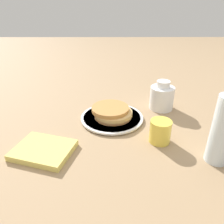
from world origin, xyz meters
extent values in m
plane|color=#9E7F5B|center=(0.00, 0.00, 0.00)|extent=(4.00, 4.00, 0.00)
cylinder|color=white|center=(0.02, 0.01, 0.01)|extent=(0.23, 0.23, 0.01)
cylinder|color=white|center=(0.02, 0.01, 0.01)|extent=(0.25, 0.25, 0.01)
cylinder|color=tan|center=(0.02, 0.01, 0.02)|extent=(0.15, 0.15, 0.01)
cylinder|color=#E0B46D|center=(0.01, 0.02, 0.03)|extent=(0.15, 0.15, 0.01)
cylinder|color=#BA8042|center=(0.03, 0.01, 0.05)|extent=(0.15, 0.15, 0.02)
cylinder|color=yellow|center=(-0.14, 0.17, 0.04)|extent=(0.07, 0.07, 0.08)
cylinder|color=white|center=(-0.20, -0.09, 0.05)|extent=(0.10, 0.10, 0.10)
cylinder|color=white|center=(-0.20, -0.09, 0.11)|extent=(0.06, 0.06, 0.03)
cylinder|color=silver|center=(-0.29, 0.26, 0.11)|extent=(0.07, 0.07, 0.21)
cube|color=#E5D166|center=(0.24, 0.23, 0.01)|extent=(0.21, 0.18, 0.02)
camera|label=1|loc=(0.03, 0.78, 0.44)|focal=35.00mm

